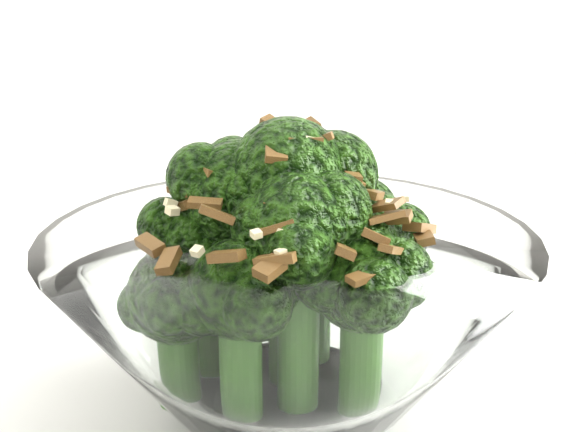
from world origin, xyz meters
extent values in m
cylinder|color=white|center=(0.07, -0.08, 0.75)|extent=(0.09, 0.09, 0.01)
cylinder|color=#285316|center=(0.08, -0.04, 0.79)|extent=(0.02, 0.02, 0.05)
sphere|color=#224B0E|center=(0.08, -0.04, 0.82)|extent=(0.04, 0.04, 0.04)
cylinder|color=#285316|center=(0.05, -0.07, 0.80)|extent=(0.02, 0.02, 0.08)
sphere|color=#224B0E|center=(0.05, -0.07, 0.85)|extent=(0.05, 0.05, 0.05)
cylinder|color=#285316|center=(0.04, -0.07, 0.79)|extent=(0.02, 0.02, 0.06)
sphere|color=#224B0E|center=(0.04, -0.07, 0.83)|extent=(0.05, 0.05, 0.05)
cylinder|color=#285316|center=(0.07, -0.11, 0.80)|extent=(0.02, 0.02, 0.08)
sphere|color=#224B0E|center=(0.07, -0.11, 0.85)|extent=(0.05, 0.05, 0.05)
cylinder|color=#285316|center=(0.07, -0.08, 0.81)|extent=(0.02, 0.02, 0.09)
sphere|color=#224B0E|center=(0.07, -0.08, 0.87)|extent=(0.05, 0.05, 0.05)
cylinder|color=#285316|center=(0.09, -0.06, 0.80)|extent=(0.02, 0.02, 0.08)
sphere|color=#224B0E|center=(0.09, -0.06, 0.86)|extent=(0.05, 0.05, 0.05)
cylinder|color=#285316|center=(0.10, -0.12, 0.79)|extent=(0.02, 0.02, 0.05)
sphere|color=#224B0E|center=(0.10, -0.12, 0.83)|extent=(0.05, 0.05, 0.05)
cylinder|color=#285316|center=(0.05, -0.12, 0.79)|extent=(0.02, 0.02, 0.05)
sphere|color=#224B0E|center=(0.05, -0.12, 0.83)|extent=(0.04, 0.04, 0.04)
cylinder|color=#285316|center=(0.11, -0.08, 0.79)|extent=(0.02, 0.02, 0.06)
sphere|color=#224B0E|center=(0.11, -0.08, 0.84)|extent=(0.05, 0.05, 0.05)
cylinder|color=#285316|center=(0.12, -0.05, 0.78)|extent=(0.02, 0.02, 0.04)
sphere|color=#224B0E|center=(0.12, -0.05, 0.82)|extent=(0.04, 0.04, 0.04)
cylinder|color=#285316|center=(0.02, -0.10, 0.78)|extent=(0.02, 0.02, 0.04)
sphere|color=#224B0E|center=(0.02, -0.10, 0.82)|extent=(0.04, 0.04, 0.04)
cube|color=brown|center=(0.06, -0.14, 0.85)|extent=(0.02, 0.01, 0.01)
cube|color=brown|center=(0.09, -0.06, 0.87)|extent=(0.01, 0.01, 0.01)
cube|color=brown|center=(0.01, -0.10, 0.84)|extent=(0.01, 0.02, 0.01)
cube|color=brown|center=(0.13, -0.11, 0.84)|extent=(0.01, 0.01, 0.01)
cube|color=brown|center=(0.12, -0.04, 0.85)|extent=(0.01, 0.01, 0.01)
cube|color=brown|center=(0.02, -0.12, 0.84)|extent=(0.01, 0.02, 0.01)
cube|color=brown|center=(0.12, -0.11, 0.85)|extent=(0.01, 0.01, 0.01)
cube|color=brown|center=(0.08, -0.03, 0.85)|extent=(0.02, 0.02, 0.01)
cube|color=brown|center=(0.11, -0.10, 0.86)|extent=(0.01, 0.01, 0.01)
cube|color=brown|center=(0.08, -0.08, 0.88)|extent=(0.02, 0.01, 0.01)
cube|color=brown|center=(0.09, -0.14, 0.85)|extent=(0.01, 0.02, 0.01)
cube|color=brown|center=(0.07, -0.10, 0.88)|extent=(0.01, 0.02, 0.01)
cube|color=brown|center=(0.03, -0.08, 0.86)|extent=(0.02, 0.02, 0.00)
cube|color=brown|center=(0.10, -0.13, 0.85)|extent=(0.01, 0.01, 0.01)
cube|color=brown|center=(0.04, -0.11, 0.86)|extent=(0.02, 0.01, 0.01)
cube|color=brown|center=(0.08, -0.10, 0.89)|extent=(0.02, 0.01, 0.00)
cube|color=brown|center=(0.10, -0.11, 0.87)|extent=(0.02, 0.02, 0.01)
cube|color=brown|center=(0.04, -0.13, 0.85)|extent=(0.02, 0.01, 0.01)
cube|color=brown|center=(0.07, -0.06, 0.87)|extent=(0.02, 0.01, 0.01)
cube|color=brown|center=(0.08, -0.06, 0.88)|extent=(0.01, 0.01, 0.01)
cube|color=brown|center=(0.13, -0.10, 0.85)|extent=(0.02, 0.02, 0.01)
cube|color=brown|center=(0.10, -0.15, 0.84)|extent=(0.02, 0.01, 0.00)
cube|color=brown|center=(0.04, -0.10, 0.86)|extent=(0.02, 0.01, 0.00)
cube|color=brown|center=(0.09, -0.06, 0.87)|extent=(0.02, 0.02, 0.01)
cube|color=brown|center=(0.11, -0.06, 0.86)|extent=(0.01, 0.02, 0.01)
cube|color=brown|center=(0.04, -0.08, 0.87)|extent=(0.01, 0.02, 0.01)
cube|color=brown|center=(0.07, -0.07, 0.89)|extent=(0.02, 0.02, 0.01)
cube|color=brown|center=(0.11, -0.05, 0.85)|extent=(0.02, 0.02, 0.00)
cube|color=brown|center=(0.06, -0.13, 0.86)|extent=(0.02, 0.01, 0.01)
cube|color=brown|center=(0.07, -0.04, 0.86)|extent=(0.01, 0.01, 0.01)
cube|color=brown|center=(0.06, -0.12, 0.86)|extent=(0.01, 0.01, 0.01)
cube|color=brown|center=(0.09, -0.09, 0.88)|extent=(0.02, 0.01, 0.01)
cube|color=brown|center=(0.11, -0.12, 0.85)|extent=(0.02, 0.01, 0.01)
cube|color=brown|center=(0.11, -0.11, 0.86)|extent=(0.02, 0.02, 0.01)
cube|color=brown|center=(0.08, -0.08, 0.89)|extent=(0.01, 0.01, 0.01)
cube|color=brown|center=(0.11, -0.14, 0.85)|extent=(0.01, 0.01, 0.01)
cube|color=brown|center=(0.04, -0.07, 0.87)|extent=(0.01, 0.01, 0.01)
cube|color=brown|center=(0.03, -0.08, 0.86)|extent=(0.01, 0.01, 0.01)
cube|color=brown|center=(0.08, -0.06, 0.87)|extent=(0.02, 0.01, 0.01)
cube|color=brown|center=(0.06, -0.14, 0.85)|extent=(0.01, 0.01, 0.01)
cube|color=brown|center=(0.10, -0.10, 0.87)|extent=(0.01, 0.02, 0.01)
cube|color=beige|center=(0.06, -0.03, 0.85)|extent=(0.01, 0.01, 0.01)
cube|color=beige|center=(0.06, -0.04, 0.86)|extent=(0.01, 0.01, 0.00)
cube|color=beige|center=(0.08, -0.08, 0.88)|extent=(0.01, 0.01, 0.00)
cube|color=beige|center=(0.05, -0.13, 0.86)|extent=(0.01, 0.01, 0.00)
cube|color=beige|center=(0.07, -0.03, 0.85)|extent=(0.01, 0.01, 0.00)
cube|color=beige|center=(0.07, -0.07, 0.89)|extent=(0.01, 0.01, 0.01)
cube|color=beige|center=(0.06, -0.14, 0.85)|extent=(0.01, 0.01, 0.00)
cube|color=beige|center=(0.03, -0.12, 0.85)|extent=(0.01, 0.01, 0.00)
cube|color=beige|center=(0.10, -0.07, 0.87)|extent=(0.01, 0.01, 0.01)
cube|color=beige|center=(0.07, -0.14, 0.85)|extent=(0.01, 0.01, 0.00)
cube|color=beige|center=(0.08, -0.10, 0.89)|extent=(0.01, 0.01, 0.01)
cube|color=beige|center=(0.13, -0.10, 0.86)|extent=(0.00, 0.00, 0.00)
cube|color=beige|center=(0.11, -0.05, 0.86)|extent=(0.00, 0.00, 0.00)
cube|color=beige|center=(0.10, -0.04, 0.86)|extent=(0.01, 0.01, 0.00)
cube|color=beige|center=(0.02, -0.09, 0.86)|extent=(0.01, 0.01, 0.00)
cube|color=beige|center=(0.11, -0.05, 0.86)|extent=(0.01, 0.01, 0.00)
cube|color=beige|center=(0.02, -0.08, 0.86)|extent=(0.01, 0.01, 0.01)
cube|color=beige|center=(0.06, -0.13, 0.86)|extent=(0.01, 0.01, 0.00)
cube|color=beige|center=(0.09, -0.06, 0.87)|extent=(0.01, 0.01, 0.01)
cube|color=beige|center=(0.11, -0.11, 0.86)|extent=(0.00, 0.00, 0.00)
camera|label=1|loc=(0.01, -0.46, 0.97)|focal=55.00mm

